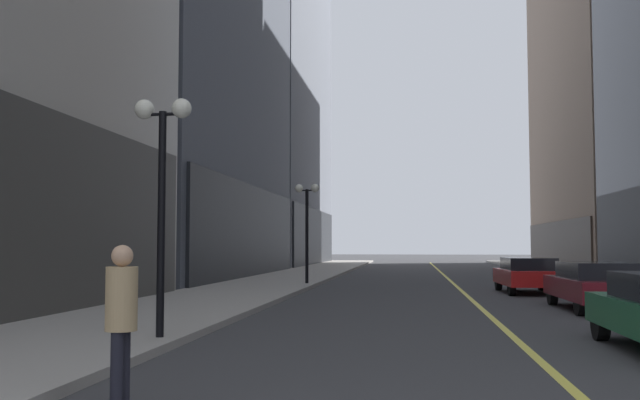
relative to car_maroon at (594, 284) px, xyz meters
name	(u,v)px	position (x,y,z in m)	size (l,w,h in m)	color
ground_plane	(448,279)	(-3.00, 17.88, -0.72)	(200.00, 200.00, 0.00)	#38383A
sidewalk_left	(294,277)	(-11.25, 17.88, -0.65)	(4.50, 78.00, 0.15)	#9E9991
sidewalk_right	(611,278)	(5.25, 17.88, -0.65)	(4.50, 78.00, 0.15)	#9E9991
lane_centre_stripe	(448,279)	(-3.00, 17.88, -0.72)	(0.16, 70.00, 0.01)	#E5D64C
building_right_far	(621,83)	(13.19, 42.88, 15.08)	(11.59, 26.00, 31.73)	gray
car_maroon	(594,284)	(0.00, 0.00, 0.00)	(1.81, 4.79, 1.32)	maroon
car_red	(528,274)	(-0.65, 6.99, 0.00)	(2.01, 4.47, 1.32)	#B21919
pedestrian_in_tan_trench	(121,314)	(-8.05, -12.95, 0.32)	(0.35, 0.35, 1.78)	black
street_lamp_left_near	(162,163)	(-9.40, -8.02, 2.54)	(1.06, 0.36, 4.43)	black
street_lamp_left_far	(307,211)	(-9.40, 9.98, 2.54)	(1.06, 0.36, 4.43)	black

